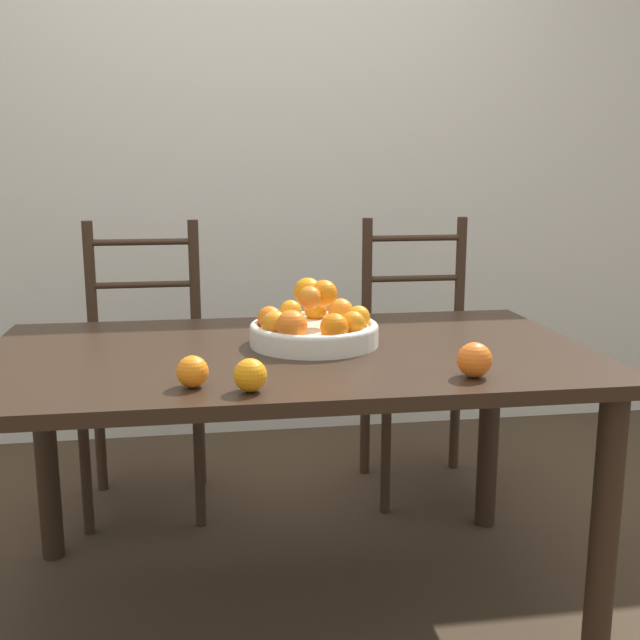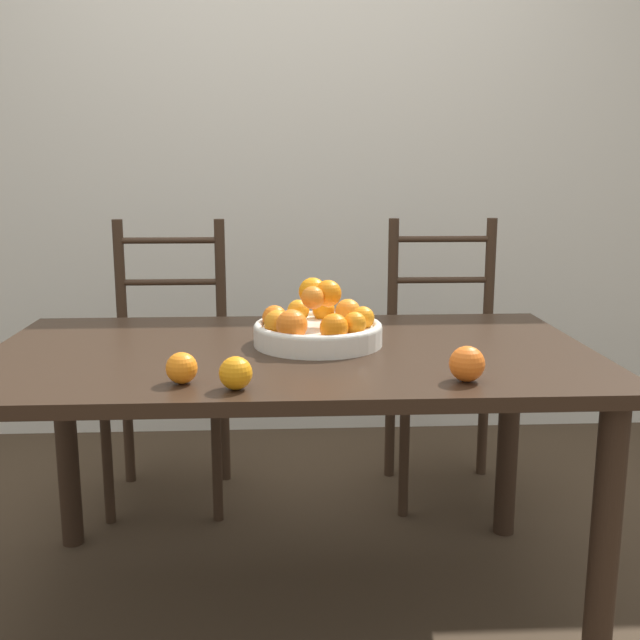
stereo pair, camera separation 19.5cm
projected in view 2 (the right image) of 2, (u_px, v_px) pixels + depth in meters
name	position (u px, v px, depth m)	size (l,w,h in m)	color
ground_plane	(294.00, 600.00, 2.17)	(12.00, 12.00, 0.00)	#423323
wall_back	(286.00, 152.00, 3.36)	(8.00, 0.06, 2.60)	silver
dining_table	(292.00, 384.00, 2.04)	(1.62, 0.92, 0.75)	black
fruit_bowl	(317.00, 326.00, 2.06)	(0.36, 0.36, 0.18)	silver
orange_loose_0	(467.00, 364.00, 1.71)	(0.08, 0.08, 0.08)	orange
orange_loose_1	(182.00, 368.00, 1.69)	(0.07, 0.07, 0.07)	orange
orange_loose_2	(236.00, 373.00, 1.65)	(0.07, 0.07, 0.07)	orange
chair_left	(169.00, 371.00, 2.78)	(0.42, 0.40, 1.04)	#382619
chair_right	(446.00, 367.00, 2.84)	(0.42, 0.40, 1.04)	#382619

